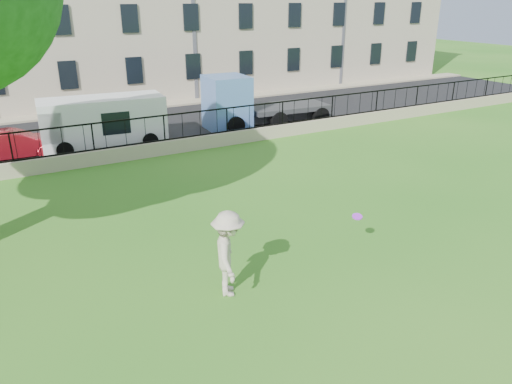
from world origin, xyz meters
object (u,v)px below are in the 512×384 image
frisbee (357,217)px  white_van (104,123)px  man (228,254)px  red_sedan (15,145)px  blue_truck (266,100)px

frisbee → white_van: bearing=103.8°
man → frisbee: 3.80m
man → white_van: size_ratio=0.38×
red_sedan → blue_truck: blue_truck is taller
man → frisbee: man is taller
frisbee → red_sedan: bearing=117.4°
man → blue_truck: (9.00, 13.57, 0.34)m
man → frisbee: bearing=-65.6°
white_van → blue_truck: bearing=5.2°
frisbee → red_sedan: red_sedan is taller
red_sedan → frisbee: bearing=-150.7°
frisbee → red_sedan: size_ratio=0.07×
red_sedan → white_van: white_van is taller
man → red_sedan: man is taller
blue_truck → frisbee: bearing=-107.2°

